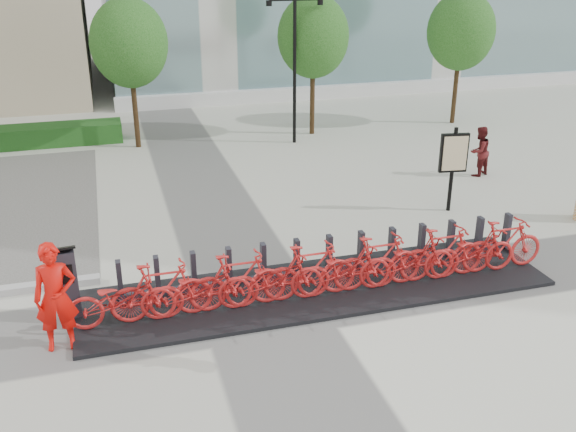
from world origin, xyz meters
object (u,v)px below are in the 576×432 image
object	(u,v)px
kiosk	(67,282)
worker_red	(56,297)
bike_0	(122,299)
map_sign	(454,157)
pedestrian	(479,151)

from	to	relation	value
kiosk	worker_red	bearing A→B (deg)	-102.87
bike_0	kiosk	xyz separation A→B (m)	(-0.93, 0.60, 0.19)
worker_red	map_sign	distance (m)	10.49
bike_0	worker_red	xyz separation A→B (m)	(-1.07, -0.34, 0.40)
bike_0	pedestrian	xyz separation A→B (m)	(10.98, 5.91, 0.18)
bike_0	worker_red	distance (m)	1.19
pedestrian	bike_0	bearing A→B (deg)	6.48
map_sign	worker_red	bearing A→B (deg)	-149.84
bike_0	kiosk	size ratio (longest dim) A/B	1.34
bike_0	kiosk	world-z (taller)	kiosk
kiosk	pedestrian	size ratio (longest dim) A/B	0.95
worker_red	map_sign	world-z (taller)	map_sign
pedestrian	worker_red	bearing A→B (deg)	5.62
pedestrian	map_sign	xyz separation A→B (m)	(-2.32, -2.38, 0.74)
bike_0	pedestrian	distance (m)	12.47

